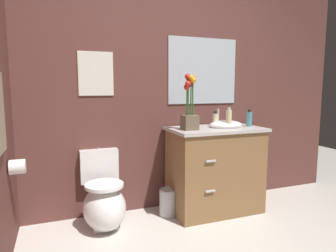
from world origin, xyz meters
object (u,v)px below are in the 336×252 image
object	(u,v)px
trash_bin	(168,202)
wall_poster	(96,74)
flower_vase	(190,108)
wall_mirror	(203,71)
toilet	(104,201)
soap_bottle	(229,119)
toilet_paper_roll	(17,167)
hand_wash_bottle	(249,119)
lotion_bottle	(215,119)
vanity_cabinet	(215,168)

from	to	relation	value
trash_bin	wall_poster	world-z (taller)	wall_poster
flower_vase	wall_mirror	size ratio (longest dim) A/B	0.67
toilet	soap_bottle	size ratio (longest dim) A/B	3.33
toilet_paper_roll	flower_vase	bearing A→B (deg)	4.89
flower_vase	wall_poster	size ratio (longest dim) A/B	1.29
flower_vase	wall_poster	world-z (taller)	wall_poster
flower_vase	hand_wash_bottle	xyz separation A→B (m)	(0.69, 0.01, -0.13)
lotion_bottle	wall_mirror	distance (m)	0.54
wall_poster	flower_vase	bearing A→B (deg)	-22.24
trash_bin	wall_poster	bearing A→B (deg)	158.97
wall_mirror	toilet	bearing A→B (deg)	-166.72
hand_wash_bottle	wall_poster	bearing A→B (deg)	167.74
toilet_paper_roll	hand_wash_bottle	bearing A→B (deg)	3.57
wall_poster	lotion_bottle	bearing A→B (deg)	-8.33
lotion_bottle	toilet_paper_roll	size ratio (longest dim) A/B	1.41
flower_vase	wall_mirror	distance (m)	0.59
flower_vase	wall_mirror	bearing A→B (deg)	47.43
vanity_cabinet	wall_poster	size ratio (longest dim) A/B	2.55
toilet	soap_bottle	xyz separation A→B (m)	(1.23, -0.11, 0.72)
toilet_paper_roll	wall_mirror	bearing A→B (deg)	14.50
soap_bottle	hand_wash_bottle	bearing A→B (deg)	9.64
wall_poster	toilet_paper_roll	bearing A→B (deg)	-144.91
lotion_bottle	trash_bin	xyz separation A→B (m)	(-0.56, -0.07, -0.80)
lotion_bottle	soap_bottle	bearing A→B (deg)	-79.33
vanity_cabinet	hand_wash_bottle	bearing A→B (deg)	-5.25
flower_vase	lotion_bottle	size ratio (longest dim) A/B	3.44
wall_mirror	toilet_paper_roll	xyz separation A→B (m)	(-1.79, -0.46, -0.77)
hand_wash_bottle	soap_bottle	bearing A→B (deg)	-170.36
soap_bottle	trash_bin	world-z (taller)	soap_bottle
toilet	hand_wash_bottle	bearing A→B (deg)	-2.31
vanity_cabinet	wall_poster	bearing A→B (deg)	165.49
trash_bin	wall_poster	xyz separation A→B (m)	(-0.64, 0.25, 1.27)
wall_poster	toilet_paper_roll	size ratio (longest dim) A/B	3.75
soap_bottle	toilet_paper_roll	bearing A→B (deg)	-177.33
vanity_cabinet	flower_vase	world-z (taller)	flower_vase
lotion_bottle	wall_mirror	size ratio (longest dim) A/B	0.19
vanity_cabinet	wall_mirror	size ratio (longest dim) A/B	1.31
vanity_cabinet	trash_bin	bearing A→B (deg)	174.52
toilet	wall_poster	xyz separation A→B (m)	(0.00, 0.27, 1.16)
soap_bottle	hand_wash_bottle	world-z (taller)	soap_bottle
vanity_cabinet	soap_bottle	bearing A→B (deg)	-39.68
toilet	wall_poster	distance (m)	1.19
hand_wash_bottle	wall_mirror	world-z (taller)	wall_mirror
vanity_cabinet	flower_vase	distance (m)	0.71
vanity_cabinet	lotion_bottle	size ratio (longest dim) A/B	6.77
toilet_paper_roll	toilet	bearing A→B (deg)	16.57
hand_wash_bottle	flower_vase	bearing A→B (deg)	-179.30
wall_poster	toilet_paper_roll	xyz separation A→B (m)	(-0.66, -0.46, -0.72)
flower_vase	trash_bin	world-z (taller)	flower_vase
lotion_bottle	wall_poster	xyz separation A→B (m)	(-1.20, 0.18, 0.46)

